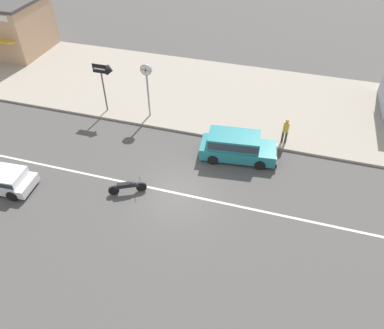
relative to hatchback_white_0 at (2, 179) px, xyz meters
name	(u,v)px	position (x,y,z in m)	size (l,w,h in m)	color
ground_plane	(178,194)	(9.00, 2.13, -0.59)	(160.00, 160.00, 0.00)	#4C4947
lane_centre_stripe	(178,193)	(9.00, 2.13, -0.58)	(50.40, 0.14, 0.01)	silver
kerb_strip	(222,96)	(9.00, 12.30, -0.51)	(68.00, 10.00, 0.15)	#9E9384
hatchback_white_0	(2,179)	(0.00, 0.00, 0.00)	(3.69, 1.92, 1.10)	white
minivan_teal_1	(236,145)	(11.27, 5.93, 0.26)	(4.55, 2.21, 1.56)	teal
motorcycle_0	(128,187)	(6.46, 1.47, -0.16)	(1.82, 1.06, 0.80)	black
street_clock	(147,77)	(5.00, 8.38, 2.35)	(0.72, 0.22, 3.67)	#9E9EA3
arrow_signboard	(108,73)	(2.49, 8.14, 2.40)	(1.40, 0.64, 3.38)	#4C4C51
pedestrian_mid_kerb	(286,129)	(13.82, 7.91, 0.54)	(0.34, 0.34, 1.68)	#4C4238
shopfront_corner_warung	(6,24)	(-10.20, 14.75, 1.71)	(6.29, 5.92, 4.28)	tan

